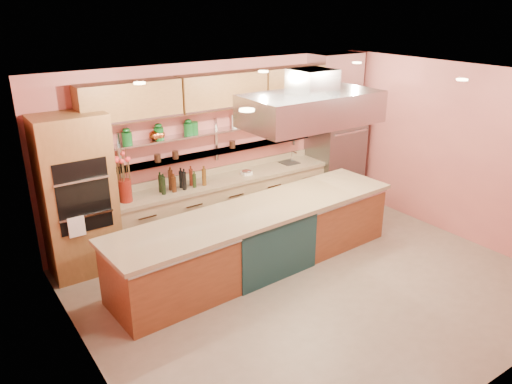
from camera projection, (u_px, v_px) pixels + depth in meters
floor at (312, 284)px, 6.94m from camera, size 6.00×5.00×0.02m
ceiling at (322, 80)px, 5.92m from camera, size 6.00×5.00×0.02m
wall_back at (218, 146)px, 8.35m from camera, size 6.00×0.04×2.80m
wall_front at (499, 271)px, 4.51m from camera, size 6.00×0.04×2.80m
wall_left at (82, 253)px, 4.84m from camera, size 0.04×5.00×2.80m
wall_right at (458, 152)px, 8.02m from camera, size 0.04×5.00×2.80m
oven_stack at (78, 196)px, 6.90m from camera, size 0.95×0.64×2.30m
refrigerator at (335, 149)px, 9.44m from camera, size 0.95×0.72×2.10m
back_counter at (226, 204)px, 8.43m from camera, size 3.84×0.64×0.93m
wall_shelf_lower at (220, 151)px, 8.24m from camera, size 3.60×0.26×0.03m
wall_shelf_upper at (219, 131)px, 8.11m from camera, size 3.60×0.26×0.03m
upper_cabinets at (222, 91)px, 7.87m from camera, size 4.60×0.36×0.55m
range_hood at (311, 109)px, 7.06m from camera, size 2.00×1.00×0.45m
ceiling_downlights at (311, 81)px, 6.09m from camera, size 4.00×2.80×0.02m
island at (259, 238)px, 7.23m from camera, size 4.48×1.22×0.93m
flower_vase at (125, 191)px, 7.25m from camera, size 0.23×0.23×0.33m
oil_bottle_cluster at (183, 181)px, 7.75m from camera, size 0.85×0.42×0.26m
kitchen_scale at (247, 172)px, 8.41m from camera, size 0.19×0.16×0.09m
bar_faucet at (292, 157)px, 9.02m from camera, size 0.03×0.03×0.21m
copper_kettle at (155, 135)px, 7.49m from camera, size 0.22×0.22×0.15m
green_canister at (193, 128)px, 7.83m from camera, size 0.19×0.19×0.19m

